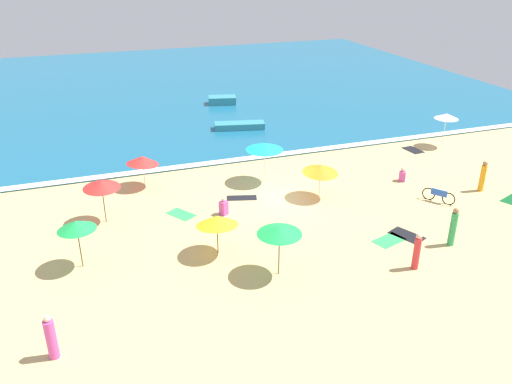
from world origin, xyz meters
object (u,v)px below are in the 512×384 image
beachgoer_5 (453,227)px  beach_umbrella_2 (280,231)px  beach_umbrella_4 (217,221)px  small_boat_1 (222,100)px  parked_bicycle (439,196)px  beachgoer_4 (402,175)px  beach_umbrella_5 (101,184)px  beachgoer_2 (483,176)px  small_boat_0 (239,126)px  beachgoer_3 (417,252)px  beach_umbrella_0 (264,147)px  beachgoer_0 (51,338)px  beachgoer_1 (224,207)px  beach_umbrella_7 (76,225)px  beach_umbrella_6 (447,116)px  beach_umbrella_3 (321,169)px  beach_umbrella_1 (143,160)px

beachgoer_5 → beach_umbrella_2: bearing=177.1°
beach_umbrella_4 → small_boat_1: bearing=73.6°
parked_bicycle → beachgoer_4: size_ratio=1.82×
beach_umbrella_5 → beachgoer_5: (15.04, -7.70, -1.17)m
beachgoer_2 → small_boat_0: bearing=122.5°
beach_umbrella_4 → beachgoer_3: (7.72, -4.03, -0.83)m
beach_umbrella_0 → beach_umbrella_2: beach_umbrella_0 is taller
beachgoer_4 → beach_umbrella_5: bearing=178.2°
beachgoer_3 → beachgoer_0: bearing=-177.7°
beach_umbrella_4 → beachgoer_0: 8.45m
beach_umbrella_2 → small_boat_0: beach_umbrella_2 is taller
beach_umbrella_4 → beach_umbrella_5: size_ratio=0.87×
beach_umbrella_5 → beachgoer_2: beach_umbrella_5 is taller
beachgoer_1 → beach_umbrella_0: bearing=43.9°
beach_umbrella_7 → beachgoer_4: 18.84m
beach_umbrella_6 → small_boat_1: beach_umbrella_6 is taller
small_boat_0 → small_boat_1: size_ratio=1.50×
beachgoer_3 → parked_bicycle: bearing=45.5°
beach_umbrella_6 → beachgoer_5: (-8.32, -11.51, -1.23)m
beachgoer_4 → small_boat_1: bearing=105.5°
beach_umbrella_5 → small_boat_0: (10.93, 11.97, -1.76)m
beach_umbrella_0 → beach_umbrella_5: bearing=-167.1°
parked_bicycle → beachgoer_3: 7.28m
beach_umbrella_7 → beachgoer_1: 7.85m
beach_umbrella_0 → beachgoer_3: beach_umbrella_0 is taller
beachgoer_0 → beach_umbrella_4: bearing=33.3°
beach_umbrella_5 → beachgoer_0: size_ratio=1.37×
beachgoer_5 → beachgoer_4: bearing=73.6°
beach_umbrella_4 → beachgoer_4: bearing=18.7°
beach_umbrella_3 → beachgoer_5: (3.55, -6.76, -0.78)m
beachgoer_1 → beach_umbrella_1: bearing=124.3°
beach_umbrella_5 → beachgoer_4: 17.24m
beach_umbrella_5 → small_boat_0: size_ratio=0.60×
beach_umbrella_3 → beachgoer_3: bearing=-84.3°
beach_umbrella_4 → beachgoer_0: bearing=-146.7°
beachgoer_0 → beachgoer_5: beachgoer_5 is taller
beach_umbrella_3 → beachgoer_4: size_ratio=2.74×
beach_umbrella_3 → beachgoer_3: beach_umbrella_3 is taller
beachgoer_4 → beach_umbrella_0: bearing=161.0°
beach_umbrella_0 → beachgoer_0: (-11.82, -11.57, -1.35)m
beach_umbrella_2 → beachgoer_2: size_ratio=1.44×
beach_umbrella_1 → beach_umbrella_5: (-2.51, -3.72, 0.45)m
beachgoer_2 → small_boat_0: beachgoer_2 is taller
beach_umbrella_1 → parked_bicycle: 16.64m
beach_umbrella_6 → small_boat_0: beach_umbrella_6 is taller
small_boat_1 → beach_umbrella_2: bearing=-100.8°
beach_umbrella_2 → parked_bicycle: bearing=18.4°
parked_bicycle → beachgoer_4: beachgoer_4 is taller
beach_umbrella_7 → beachgoer_2: beach_umbrella_7 is taller
beach_umbrella_6 → beachgoer_4: (-6.21, -4.36, -1.79)m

